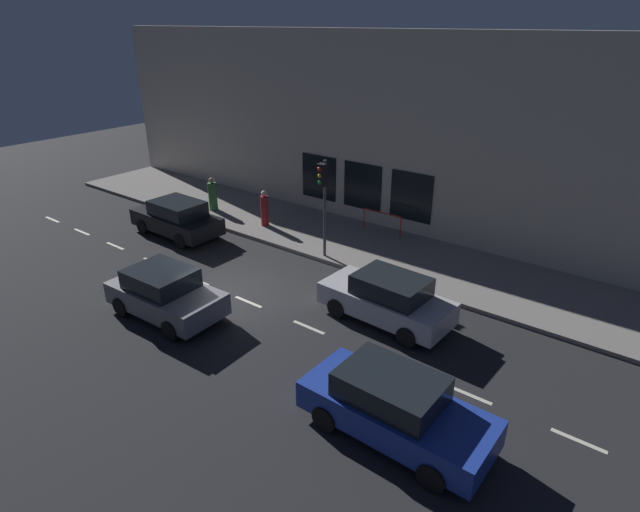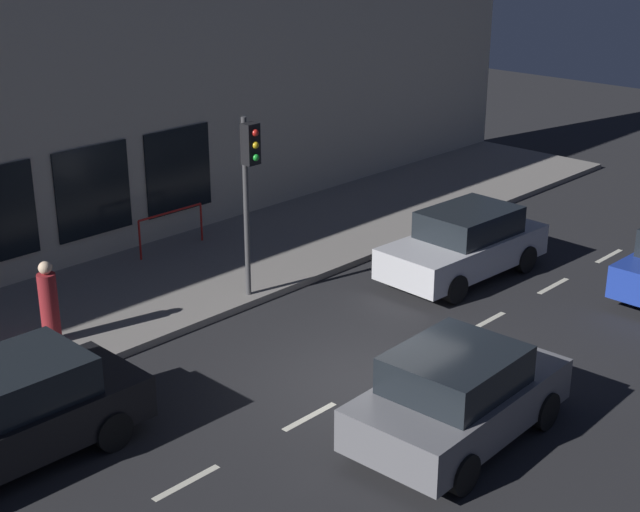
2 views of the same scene
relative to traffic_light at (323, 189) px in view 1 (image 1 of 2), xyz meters
The scene contains 12 objects.
ground_plane 5.22m from the traffic_light, 166.87° to the left, with size 60.00×60.00×0.00m, color #232326.
sidewalk 3.66m from the traffic_light, 25.49° to the left, with size 4.50×32.00×0.15m.
building_facade 4.86m from the traffic_light, 12.01° to the left, with size 0.65×32.00×8.35m.
lane_centre_line 5.12m from the traffic_light, behind, with size 0.12×27.20×0.01m.
traffic_light is the anchor object (origin of this frame).
parked_car_0 6.87m from the traffic_light, 166.96° to the left, with size 2.06×3.90×1.58m.
parked_car_1 7.20m from the traffic_light, 104.96° to the left, with size 1.99×4.29×1.58m.
parked_car_2 9.79m from the traffic_light, 133.31° to the right, with size 1.95×4.40×1.58m.
parked_car_3 5.38m from the traffic_light, 119.07° to the right, with size 1.99×4.24×1.58m.
pedestrian_0 4.74m from the traffic_light, 74.67° to the left, with size 0.37×0.37×1.63m.
pedestrian_1 7.94m from the traffic_light, 81.33° to the left, with size 0.59×0.59×1.62m.
red_railing 4.11m from the traffic_light, ahead, with size 0.05×1.90×0.97m.
Camera 1 is at (-10.57, -12.08, 8.67)m, focal length 28.91 mm.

